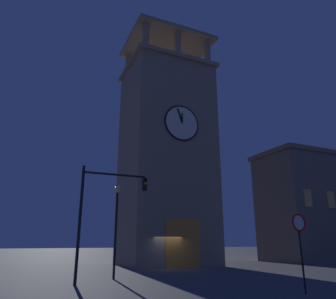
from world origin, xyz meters
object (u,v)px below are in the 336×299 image
clocktower (166,156)px  adjacent_wing_building (327,207)px  traffic_signal_near (103,203)px  no_horn_sign (299,230)px  street_lamp (117,213)px

clocktower → adjacent_wing_building: bearing=176.2°
adjacent_wing_building → traffic_signal_near: size_ratio=2.78×
traffic_signal_near → no_horn_sign: traffic_signal_near is taller
clocktower → no_horn_sign: clocktower is taller
street_lamp → no_horn_sign: bearing=125.1°
street_lamp → traffic_signal_near: bearing=54.9°
traffic_signal_near → no_horn_sign: size_ratio=1.86×
street_lamp → adjacent_wing_building: bearing=-164.2°
clocktower → no_horn_sign: 19.47m
clocktower → traffic_signal_near: clocktower is taller
clocktower → no_horn_sign: size_ratio=7.99×
no_horn_sign → traffic_signal_near: bearing=-42.6°
clocktower → traffic_signal_near: 15.43m
adjacent_wing_building → street_lamp: size_ratio=3.11×
adjacent_wing_building → street_lamp: (27.82, 7.87, -2.33)m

